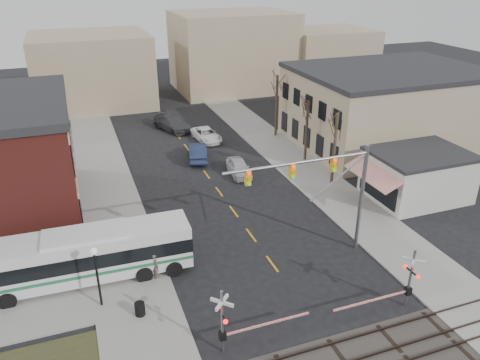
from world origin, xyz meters
The scene contains 20 objects.
ground centered at (0.00, 0.00, 0.00)m, with size 160.00×160.00×0.00m, color black.
sidewalk_west centered at (-9.50, 20.00, 0.06)m, with size 5.00×60.00×0.12m, color gray.
sidewalk_east centered at (9.50, 20.00, 0.06)m, with size 5.00×60.00×0.12m, color gray.
tan_building centered at (22.00, 20.00, 4.26)m, with size 20.30×15.30×8.50m.
awning_shop centered at (15.97, 7.00, 2.16)m, with size 9.74×6.20×4.30m.
tree_east_a centered at (10.50, 12.00, 3.50)m, with size 0.28×0.28×6.75m.
tree_east_b centered at (10.80, 18.00, 3.27)m, with size 0.28×0.28×6.30m.
tree_east_c centered at (11.00, 26.00, 3.72)m, with size 0.28×0.28×7.20m.
transit_bus centered at (-11.85, 4.58, 1.90)m, with size 13.21×3.26×3.38m.
traffic_signal_mast centered at (3.74, 1.79, 5.76)m, with size 10.30×0.30×8.00m.
rr_crossing_west centered at (-5.30, -4.43, 1.97)m, with size 5.60×1.36×4.00m.
rr_crossing_east centered at (5.45, -4.76, 1.97)m, with size 5.60×1.36×4.00m.
street_lamp centered at (-11.50, 1.55, 3.05)m, with size 0.44×0.44×4.07m.
trash_bin centered at (-9.43, -0.14, 0.53)m, with size 0.60×0.60×0.82m, color black.
car_a centered at (2.99, 16.92, 0.77)m, with size 1.81×4.49×1.53m, color #BABABF.
car_b centered at (0.26, 22.12, 0.85)m, with size 1.80×5.17×1.70m, color #1B2745.
car_c centered at (2.76, 27.32, 0.72)m, with size 2.38×5.15×1.43m, color white.
car_d centered at (-0.15, 32.52, 0.86)m, with size 2.41×5.94×1.72m, color #3B3C40.
pedestrian_near centered at (-7.85, 3.15, 1.03)m, with size 0.67×0.44×1.83m, color #60524C.
pedestrian_far centered at (-11.50, 7.08, 0.92)m, with size 0.77×0.60×1.59m, color #303855.
Camera 1 is at (-11.39, -22.48, 18.99)m, focal length 35.00 mm.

